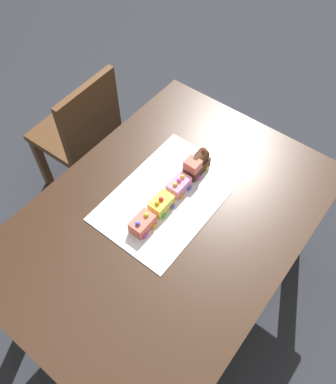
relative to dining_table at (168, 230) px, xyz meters
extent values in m
plane|color=#2D3038|center=(0.00, 0.00, -0.63)|extent=(8.00, 8.00, 0.00)
cube|color=#382316|center=(0.00, 0.00, 0.09)|extent=(1.40, 1.00, 0.03)
cube|color=#382316|center=(-0.64, -0.44, -0.28)|extent=(0.07, 0.07, 0.71)
cube|color=#382316|center=(0.64, -0.44, -0.28)|extent=(0.07, 0.07, 0.71)
cube|color=#382316|center=(-0.64, 0.44, -0.28)|extent=(0.07, 0.07, 0.71)
cube|color=brown|center=(-0.26, -0.90, -0.19)|extent=(0.41, 0.41, 0.04)
cube|color=brown|center=(-0.27, -0.72, 0.03)|extent=(0.40, 0.05, 0.40)
cube|color=brown|center=(-0.43, -1.08, -0.42)|extent=(0.04, 0.04, 0.42)
cube|color=brown|center=(-0.09, -1.06, -0.42)|extent=(0.04, 0.04, 0.42)
cube|color=brown|center=(-0.44, -0.74, -0.42)|extent=(0.04, 0.04, 0.42)
cube|color=brown|center=(-0.10, -0.72, -0.42)|extent=(0.04, 0.04, 0.42)
cube|color=silver|center=(-0.08, -0.06, 0.11)|extent=(0.60, 0.40, 0.00)
cube|color=#472816|center=(-0.27, -0.05, 0.14)|extent=(0.12, 0.06, 0.05)
cylinder|color=#472816|center=(-0.28, -0.05, 0.18)|extent=(0.07, 0.05, 0.05)
cube|color=#F27260|center=(-0.23, -0.05, 0.18)|extent=(0.06, 0.06, 0.04)
cylinder|color=#F27260|center=(-0.31, -0.05, 0.21)|extent=(0.02, 0.02, 0.03)
sphere|color=#F4EFCC|center=(-0.33, -0.05, 0.14)|extent=(0.02, 0.02, 0.02)
cylinder|color=yellow|center=(-0.30, -0.08, 0.12)|extent=(0.02, 0.01, 0.02)
cylinder|color=green|center=(-0.23, -0.08, 0.12)|extent=(0.02, 0.01, 0.02)
cylinder|color=yellow|center=(-0.30, -0.01, 0.12)|extent=(0.02, 0.01, 0.02)
cylinder|color=#D84CB2|center=(-0.23, -0.01, 0.12)|extent=(0.02, 0.01, 0.02)
cube|color=pink|center=(-0.13, -0.05, 0.14)|extent=(0.10, 0.06, 0.06)
cylinder|color=yellow|center=(-0.16, -0.08, 0.12)|extent=(0.02, 0.01, 0.02)
cylinder|color=#4C59D8|center=(-0.11, -0.08, 0.12)|extent=(0.02, 0.01, 0.02)
cylinder|color=#4C59D8|center=(-0.16, -0.01, 0.12)|extent=(0.02, 0.01, 0.02)
cylinder|color=orange|center=(-0.11, -0.01, 0.12)|extent=(0.02, 0.01, 0.02)
sphere|color=yellow|center=(-0.16, -0.05, 0.17)|extent=(0.02, 0.02, 0.02)
sphere|color=yellow|center=(-0.11, -0.05, 0.17)|extent=(0.02, 0.02, 0.02)
sphere|color=#D84CB2|center=(-0.13, -0.05, 0.17)|extent=(0.02, 0.02, 0.02)
cube|color=#F4E04C|center=(-0.02, -0.05, 0.14)|extent=(0.10, 0.06, 0.06)
cylinder|color=#D84CB2|center=(-0.04, -0.08, 0.12)|extent=(0.02, 0.01, 0.02)
cylinder|color=#D84CB2|center=(0.01, -0.08, 0.12)|extent=(0.02, 0.01, 0.02)
cylinder|color=#4C59D8|center=(-0.04, -0.01, 0.12)|extent=(0.02, 0.01, 0.02)
cylinder|color=green|center=(0.01, -0.01, 0.12)|extent=(0.02, 0.01, 0.02)
sphere|color=red|center=(-0.02, -0.05, 0.17)|extent=(0.02, 0.02, 0.02)
sphere|color=orange|center=(0.01, -0.05, 0.17)|extent=(0.02, 0.02, 0.02)
cube|color=#F27260|center=(0.10, -0.05, 0.14)|extent=(0.10, 0.06, 0.06)
cylinder|color=red|center=(0.07, -0.08, 0.12)|extent=(0.02, 0.01, 0.02)
cylinder|color=#D84CB2|center=(0.13, -0.08, 0.12)|extent=(0.02, 0.01, 0.02)
cylinder|color=orange|center=(0.07, -0.01, 0.12)|extent=(0.02, 0.01, 0.02)
cylinder|color=#D84CB2|center=(0.13, -0.01, 0.12)|extent=(0.02, 0.01, 0.02)
sphere|color=yellow|center=(0.08, -0.05, 0.17)|extent=(0.02, 0.02, 0.02)
sphere|color=#4C59D8|center=(0.13, -0.05, 0.17)|extent=(0.02, 0.02, 0.02)
camera|label=1|loc=(0.66, 0.51, 1.46)|focal=36.58mm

